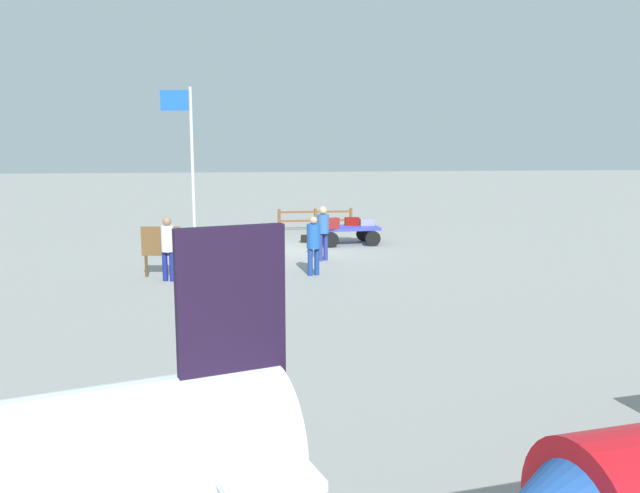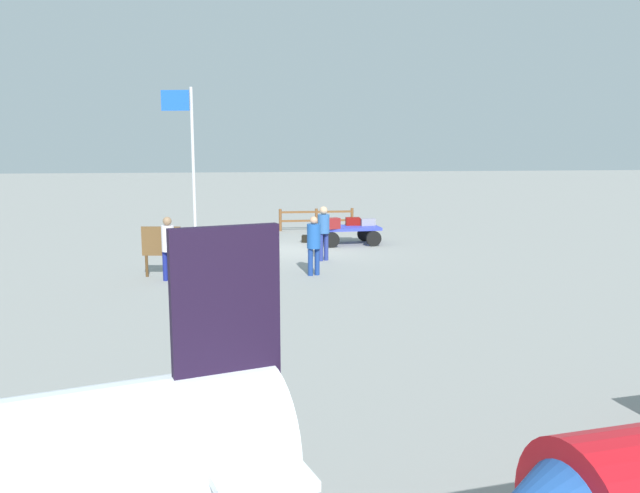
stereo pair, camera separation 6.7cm
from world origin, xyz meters
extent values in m
plane|color=gray|center=(0.00, 0.00, 0.00)|extent=(120.00, 120.00, 0.00)
cube|color=#323FC4|center=(-1.91, -1.07, 0.59)|extent=(2.24, 1.34, 0.10)
cube|color=#323FC4|center=(-0.88, -1.00, 0.59)|extent=(0.16, 1.14, 0.10)
cylinder|color=black|center=(-1.20, -0.41, 0.27)|extent=(0.55, 0.16, 0.54)
cylinder|color=black|center=(-1.12, -1.64, 0.27)|extent=(0.55, 0.16, 0.54)
cylinder|color=black|center=(-2.71, -0.51, 0.27)|extent=(0.55, 0.16, 0.54)
cylinder|color=black|center=(-2.62, -1.74, 0.27)|extent=(0.55, 0.16, 0.54)
cube|color=maroon|center=(-1.26, -0.54, 0.83)|extent=(0.51, 0.41, 0.38)
cube|color=gray|center=(-2.63, -1.30, 0.77)|extent=(0.56, 0.39, 0.25)
cube|color=maroon|center=(-2.13, -1.45, 0.78)|extent=(0.54, 0.43, 0.28)
cube|color=black|center=(-0.59, -1.70, 0.13)|extent=(0.67, 0.44, 0.26)
cylinder|color=navy|center=(-0.67, 2.00, 0.43)|extent=(0.14, 0.14, 0.86)
cylinder|color=navy|center=(-0.50, 2.09, 0.43)|extent=(0.14, 0.14, 0.86)
cylinder|color=#2E5EA3|center=(-0.59, 2.05, 1.15)|extent=(0.49, 0.49, 0.58)
sphere|color=tan|center=(-0.59, 2.05, 1.56)|extent=(0.25, 0.25, 0.25)
cylinder|color=navy|center=(-0.12, 4.21, 0.38)|extent=(0.14, 0.14, 0.76)
cylinder|color=navy|center=(0.07, 4.27, 0.38)|extent=(0.14, 0.14, 0.76)
cylinder|color=#1D50A4|center=(-0.02, 4.24, 1.09)|extent=(0.47, 0.47, 0.67)
sphere|color=tan|center=(-0.02, 4.24, 1.53)|extent=(0.21, 0.21, 0.21)
cylinder|color=navy|center=(3.75, 4.50, 0.39)|extent=(0.14, 0.14, 0.79)
cylinder|color=navy|center=(3.94, 4.44, 0.39)|extent=(0.14, 0.14, 0.79)
cylinder|color=silver|center=(3.85, 4.47, 1.13)|extent=(0.42, 0.42, 0.69)
sphere|color=#8A6A4D|center=(3.85, 4.47, 1.59)|extent=(0.23, 0.23, 0.23)
cube|color=black|center=(2.10, 16.31, 2.29)|extent=(0.89, 0.36, 1.30)
cube|color=white|center=(2.10, 16.31, 1.19)|extent=(1.32, 2.31, 0.08)
cylinder|color=silver|center=(3.41, 0.40, 2.67)|extent=(0.10, 0.10, 5.34)
cube|color=blue|center=(3.91, 0.40, 4.92)|extent=(0.89, 0.22, 0.64)
cylinder|color=#4C3319|center=(3.66, 3.98, 0.29)|extent=(0.08, 0.08, 0.59)
cylinder|color=#4C3319|center=(4.50, 3.86, 0.29)|extent=(0.08, 0.08, 0.59)
cube|color=brown|center=(4.08, 3.92, 0.98)|extent=(1.06, 0.21, 0.79)
cylinder|color=brown|center=(-2.71, -4.92, 0.46)|extent=(0.12, 0.12, 0.91)
cylinder|color=brown|center=(-1.21, -4.91, 0.46)|extent=(0.12, 0.12, 0.91)
cylinder|color=brown|center=(0.30, -4.91, 0.46)|extent=(0.12, 0.12, 0.91)
cube|color=brown|center=(-1.21, -4.91, 0.77)|extent=(3.01, 0.09, 0.08)
cube|color=brown|center=(-1.21, -4.91, 0.41)|extent=(3.01, 0.09, 0.08)
camera|label=1|loc=(2.05, 21.42, 3.59)|focal=36.04mm
camera|label=2|loc=(1.98, 21.43, 3.59)|focal=36.04mm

